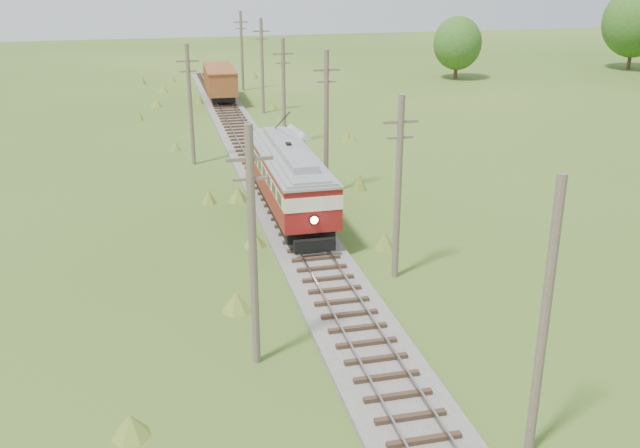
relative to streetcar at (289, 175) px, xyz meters
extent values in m
cube|color=#605B54|center=(0.00, 7.18, -2.56)|extent=(3.60, 96.00, 0.25)
cube|color=#726659|center=(-0.72, 7.18, -2.20)|extent=(0.08, 96.00, 0.17)
cube|color=#726659|center=(0.72, 7.18, -2.20)|extent=(0.08, 96.00, 0.17)
cube|color=#2D2116|center=(0.00, 7.18, -2.36)|extent=(2.40, 96.00, 0.16)
cube|color=black|center=(0.00, 0.00, -1.66)|extent=(2.48, 11.43, 0.47)
cube|color=maroon|center=(0.00, 0.00, -0.63)|extent=(2.92, 12.43, 1.14)
cube|color=beige|center=(0.00, 0.00, 0.31)|extent=(2.95, 12.49, 0.72)
cube|color=black|center=(0.00, 0.00, 0.31)|extent=(2.98, 11.93, 0.57)
cube|color=maroon|center=(0.00, 0.00, 0.82)|extent=(2.92, 12.43, 0.31)
cube|color=gray|center=(0.00, 0.00, 1.16)|extent=(2.98, 12.55, 0.39)
cube|color=gray|center=(0.00, 0.00, 1.52)|extent=(1.32, 9.32, 0.41)
sphere|color=#FFF2BF|center=(-0.01, -6.29, -0.47)|extent=(0.37, 0.37, 0.37)
cylinder|color=black|center=(0.00, 1.87, 2.69)|extent=(0.07, 4.82, 2.00)
cylinder|color=black|center=(-0.78, -4.70, -1.71)|extent=(0.13, 0.83, 0.83)
cylinder|color=black|center=(0.77, -4.70, -1.71)|extent=(0.13, 0.83, 0.83)
cylinder|color=black|center=(-0.77, 4.70, -1.71)|extent=(0.13, 0.83, 0.83)
cylinder|color=black|center=(0.78, 4.70, -1.71)|extent=(0.13, 0.83, 0.83)
cube|color=black|center=(0.00, 36.75, -1.74)|extent=(2.54, 8.06, 0.56)
cube|color=brown|center=(0.00, 36.75, -0.35)|extent=(3.14, 8.96, 2.22)
cube|color=brown|center=(0.00, 36.75, 0.81)|extent=(3.21, 9.14, 0.13)
cylinder|color=black|center=(-0.91, 34.11, -1.68)|extent=(0.16, 0.89, 0.89)
cylinder|color=black|center=(0.75, 34.06, -1.68)|extent=(0.16, 0.89, 0.89)
cylinder|color=black|center=(-0.75, 39.44, -1.68)|extent=(0.16, 0.89, 0.89)
cylinder|color=black|center=(0.91, 39.39, -1.68)|extent=(0.16, 0.89, 0.89)
cone|color=gray|center=(4.15, 20.00, -2.15)|extent=(2.86, 2.86, 1.07)
cone|color=gray|center=(4.86, 19.11, -2.37)|extent=(1.61, 1.61, 0.63)
cylinder|color=brown|center=(3.10, -21.82, 1.71)|extent=(0.30, 0.30, 8.80)
cylinder|color=brown|center=(3.30, -8.82, 1.61)|extent=(0.30, 0.30, 8.60)
cube|color=brown|center=(3.30, -8.82, 4.71)|extent=(1.60, 0.12, 0.12)
cube|color=brown|center=(3.30, -8.82, 4.01)|extent=(1.20, 0.10, 0.10)
cylinder|color=brown|center=(3.20, 4.18, 1.81)|extent=(0.30, 0.30, 9.00)
cube|color=brown|center=(3.20, 4.18, 5.11)|extent=(1.60, 0.12, 0.12)
cube|color=brown|center=(3.20, 4.18, 4.41)|extent=(1.20, 0.10, 0.10)
cylinder|color=brown|center=(3.00, 17.18, 1.51)|extent=(0.30, 0.30, 8.40)
cube|color=brown|center=(3.00, 17.18, 4.51)|extent=(1.60, 0.12, 0.12)
cube|color=brown|center=(3.00, 17.18, 3.81)|extent=(1.20, 0.10, 0.10)
cylinder|color=brown|center=(3.40, 30.18, 1.76)|extent=(0.30, 0.30, 8.90)
cube|color=brown|center=(3.40, 30.18, 5.01)|extent=(1.60, 0.12, 0.12)
cube|color=brown|center=(3.40, 30.18, 4.31)|extent=(1.20, 0.10, 0.10)
cylinder|color=brown|center=(3.20, 43.18, 1.66)|extent=(0.30, 0.30, 8.70)
cube|color=brown|center=(3.20, 43.18, 4.81)|extent=(1.60, 0.12, 0.12)
cube|color=brown|center=(3.20, 43.18, 4.11)|extent=(1.20, 0.10, 0.10)
cylinder|color=brown|center=(-4.20, -14.82, 1.81)|extent=(0.30, 0.30, 9.00)
cube|color=brown|center=(-4.20, -14.82, 5.11)|extent=(1.60, 0.12, 0.12)
cube|color=brown|center=(-4.20, -14.82, 4.41)|extent=(1.20, 0.10, 0.10)
cylinder|color=brown|center=(-4.50, 13.18, 1.61)|extent=(0.30, 0.30, 8.60)
cube|color=brown|center=(-4.50, 13.18, 4.71)|extent=(1.60, 0.12, 0.12)
cube|color=brown|center=(-4.50, 13.18, 4.01)|extent=(1.20, 0.10, 0.10)
cylinder|color=#38281C|center=(56.00, 47.18, -0.89)|extent=(0.50, 0.50, 3.60)
ellipsoid|color=#205218|center=(56.00, 47.18, 3.51)|extent=(8.40, 8.40, 9.24)
cylinder|color=#38281C|center=(30.00, 45.18, -1.43)|extent=(0.50, 0.50, 2.52)
ellipsoid|color=#205218|center=(30.00, 45.18, 1.65)|extent=(5.88, 5.88, 6.47)
camera|label=1|loc=(-7.30, -37.79, 11.41)|focal=40.00mm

